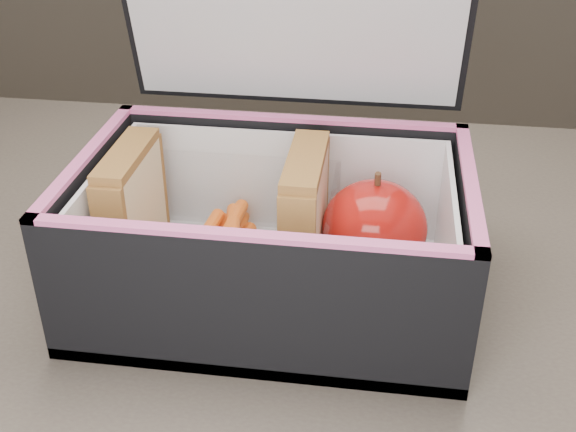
{
  "coord_description": "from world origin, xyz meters",
  "views": [
    {
      "loc": [
        0.01,
        -0.39,
        1.08
      ],
      "look_at": [
        -0.05,
        0.05,
        0.81
      ],
      "focal_mm": 45.0,
      "sensor_mm": 36.0,
      "label": 1
    }
  ],
  "objects": [
    {
      "name": "red_apple",
      "position": [
        0.01,
        0.06,
        0.81
      ],
      "size": [
        0.08,
        0.08,
        0.08
      ],
      "rotation": [
        0.0,
        0.0,
        -0.08
      ],
      "color": "maroon",
      "rests_on": "paper_napkin"
    },
    {
      "name": "sandwich_left",
      "position": [
        -0.17,
        0.05,
        0.81
      ],
      "size": [
        0.02,
        0.09,
        0.1
      ],
      "color": "beige",
      "rests_on": "plastic_tub"
    },
    {
      "name": "sandwich_right",
      "position": [
        -0.04,
        0.05,
        0.82
      ],
      "size": [
        0.03,
        0.09,
        0.1
      ],
      "color": "beige",
      "rests_on": "plastic_tub"
    },
    {
      "name": "carrot_sticks",
      "position": [
        -0.1,
        0.05,
        0.78
      ],
      "size": [
        0.05,
        0.14,
        0.03
      ],
      "color": "#EB591A",
      "rests_on": "plastic_tub"
    },
    {
      "name": "paper_napkin",
      "position": [
        0.01,
        0.06,
        0.77
      ],
      "size": [
        0.1,
        0.1,
        0.01
      ],
      "primitive_type": "cube",
      "rotation": [
        0.0,
        0.0,
        -0.41
      ],
      "color": "white",
      "rests_on": "lunch_bag"
    },
    {
      "name": "plastic_tub",
      "position": [
        -0.11,
        0.05,
        0.8
      ],
      "size": [
        0.17,
        0.12,
        0.07
      ],
      "primitive_type": null,
      "color": "white",
      "rests_on": "lunch_bag"
    },
    {
      "name": "kitchen_table",
      "position": [
        0.0,
        0.0,
        0.66
      ],
      "size": [
        1.2,
        0.8,
        0.75
      ],
      "color": "#60564A",
      "rests_on": "ground"
    },
    {
      "name": "lunch_bag",
      "position": [
        -0.06,
        0.05,
        0.81
      ],
      "size": [
        0.28,
        0.23,
        0.28
      ],
      "color": "black",
      "rests_on": "kitchen_table"
    }
  ]
}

